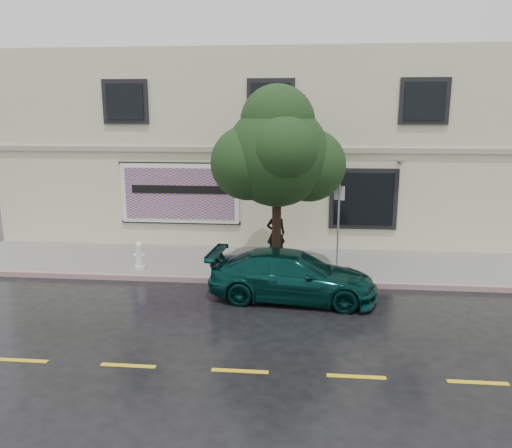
# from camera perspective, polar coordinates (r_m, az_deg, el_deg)

# --- Properties ---
(ground) EXTENTS (90.00, 90.00, 0.00)m
(ground) POSITION_cam_1_polar(r_m,az_deg,el_deg) (13.10, 0.10, -9.05)
(ground) COLOR black
(ground) RESTS_ON ground
(sidewalk) EXTENTS (20.00, 3.50, 0.15)m
(sidewalk) POSITION_cam_1_polar(r_m,az_deg,el_deg) (16.13, 1.18, -4.55)
(sidewalk) COLOR gray
(sidewalk) RESTS_ON ground
(curb) EXTENTS (20.00, 0.18, 0.16)m
(curb) POSITION_cam_1_polar(r_m,az_deg,el_deg) (14.47, 0.66, -6.59)
(curb) COLOR gray
(curb) RESTS_ON ground
(road_marking) EXTENTS (19.00, 0.12, 0.01)m
(road_marking) POSITION_cam_1_polar(r_m,az_deg,el_deg) (9.95, -1.86, -16.44)
(road_marking) COLOR gold
(road_marking) RESTS_ON ground
(building) EXTENTS (20.00, 8.12, 7.00)m
(building) POSITION_cam_1_polar(r_m,az_deg,el_deg) (21.19, 2.41, 8.99)
(building) COLOR beige
(building) RESTS_ON ground
(billboard) EXTENTS (4.30, 0.16, 2.20)m
(billboard) POSITION_cam_1_polar(r_m,az_deg,el_deg) (17.80, -8.73, 3.48)
(billboard) COLOR white
(billboard) RESTS_ON ground
(car) EXTENTS (4.55, 2.33, 1.28)m
(car) POSITION_cam_1_polar(r_m,az_deg,el_deg) (13.23, 4.19, -5.91)
(car) COLOR #08322F
(car) RESTS_ON ground
(pedestrian) EXTENTS (0.69, 0.53, 1.68)m
(pedestrian) POSITION_cam_1_polar(r_m,az_deg,el_deg) (16.24, 2.30, -1.09)
(pedestrian) COLOR black
(pedestrian) RESTS_ON sidewalk
(umbrella) EXTENTS (1.13, 1.13, 0.72)m
(umbrella) POSITION_cam_1_polar(r_m,az_deg,el_deg) (16.00, 2.34, 3.10)
(umbrella) COLOR black
(umbrella) RESTS_ON pedestrian
(street_tree) EXTENTS (2.96, 2.96, 4.97)m
(street_tree) POSITION_cam_1_polar(r_m,az_deg,el_deg) (14.39, 2.43, 7.79)
(street_tree) COLOR black
(street_tree) RESTS_ON sidewalk
(fire_hydrant) EXTENTS (0.35, 0.32, 0.84)m
(fire_hydrant) POSITION_cam_1_polar(r_m,az_deg,el_deg) (15.73, -13.17, -3.50)
(fire_hydrant) COLOR silver
(fire_hydrant) RESTS_ON sidewalk
(sign_pole) EXTENTS (0.30, 0.15, 2.61)m
(sign_pole) POSITION_cam_1_polar(r_m,az_deg,el_deg) (15.18, 9.40, 0.57)
(sign_pole) COLOR #94989C
(sign_pole) RESTS_ON sidewalk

